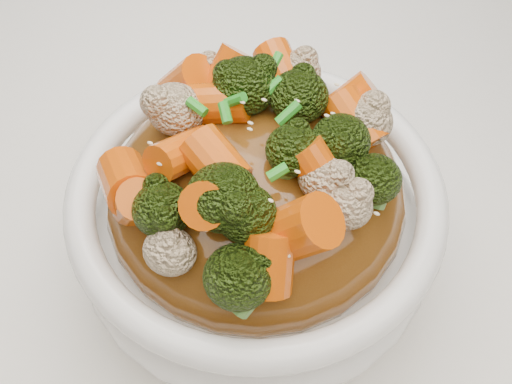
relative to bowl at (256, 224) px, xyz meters
The scene contains 8 objects.
tablecloth 0.07m from the bowl, 98.03° to the left, with size 1.20×0.80×0.04m, color white.
bowl is the anchor object (origin of this frame).
sauce_base 0.03m from the bowl, 90.00° to the right, with size 0.18×0.18×0.10m, color #603710.
carrots 0.10m from the bowl, 90.00° to the right, with size 0.18×0.18×0.05m, color #D15006, non-canonical shape.
broccoli 0.10m from the bowl, 90.00° to the right, with size 0.18×0.18×0.05m, color black, non-canonical shape.
cauliflower 0.09m from the bowl, 90.00° to the right, with size 0.18×0.18×0.04m, color beige, non-canonical shape.
scallions 0.10m from the bowl, ahead, with size 0.14×0.14×0.02m, color #279021, non-canonical shape.
sesame_seeds 0.10m from the bowl, ahead, with size 0.17×0.17×0.01m, color beige, non-canonical shape.
Camera 1 is at (0.11, -0.22, 1.12)m, focal length 42.00 mm.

